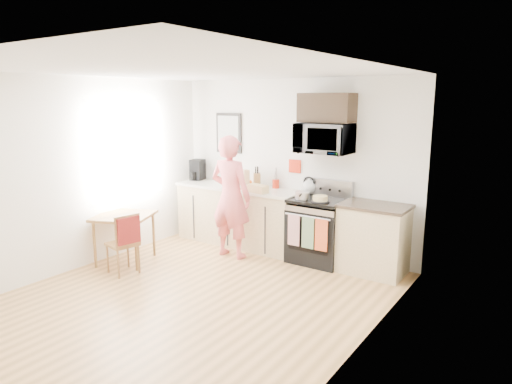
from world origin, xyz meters
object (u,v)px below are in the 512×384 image
Objects in this scene: chair at (126,236)px; cake at (320,199)px; dining_table at (124,220)px; person at (231,197)px; range at (319,232)px; microwave at (325,139)px.

chair is 2.63m from cake.
dining_table is 0.56m from chair.
person is 7.26× the size of cake.
range is 0.56m from cake.
microwave reaches higher than person.
person is at bearing -164.40° from cake.
chair reaches higher than dining_table.
person is 2.16× the size of chair.
microwave reaches higher than chair.
chair is at bearing -138.12° from cake.
cake is at bearing -70.75° from microwave.
microwave reaches higher than range.
cake reaches higher than dining_table.
range reaches higher than chair.
microwave is 3.05m from dining_table.
dining_table is (-1.11, -1.04, -0.29)m from person.
microwave is 0.91× the size of chair.
microwave reaches higher than dining_table.
cake is (1.27, 0.35, 0.06)m from person.
cake is (0.10, -0.17, 0.53)m from range.
cake is (1.93, 1.73, 0.43)m from chair.
microwave is at bearing -153.38° from person.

